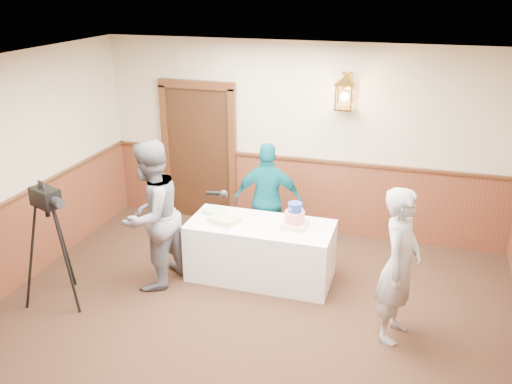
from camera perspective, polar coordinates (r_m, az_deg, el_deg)
ground at (r=5.56m, az=-3.80°, el=-18.65°), size 7.00×7.00×0.00m
room_shell at (r=5.12m, az=-3.00°, el=-2.20°), size 6.02×7.02×2.81m
display_table at (r=6.89m, az=0.49°, el=-6.20°), size 1.80×0.80×0.75m
tiered_cake at (r=6.62m, az=4.10°, el=-2.68°), size 0.31×0.31×0.31m
sheet_cake_yellow at (r=6.77m, az=-3.34°, el=-2.89°), size 0.41×0.36×0.07m
sheet_cake_green at (r=7.03m, az=-4.44°, el=-2.01°), size 0.29×0.25×0.06m
interviewer at (r=6.63m, az=-10.97°, el=-2.45°), size 1.55×1.02×1.86m
baker at (r=5.78m, az=14.86°, el=-7.47°), size 0.54×0.70×1.69m
assistant_p at (r=7.30m, az=1.29°, el=-0.89°), size 0.98×0.52×1.59m
tv_camera_rig at (r=6.68m, az=-20.51°, el=-6.02°), size 0.56×0.53×1.44m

